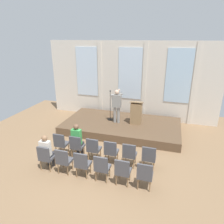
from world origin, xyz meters
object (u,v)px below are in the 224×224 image
(speaker, at_px, (117,104))
(chair_r0_c5, at_px, (149,156))
(audience_r0_c1, at_px, (77,139))
(chair_r1_c0, at_px, (46,156))
(chair_r1_c3, at_px, (102,166))
(chair_r1_c1, at_px, (64,159))
(chair_r1_c4, at_px, (123,170))
(chair_r0_c0, at_px, (61,143))
(lectern, at_px, (136,113))
(chair_r1_c2, at_px, (82,163))
(mic_stand, at_px, (110,114))
(audience_r1_c0, at_px, (47,150))
(chair_r0_c3, at_px, (111,151))
(chair_r0_c2, at_px, (93,148))
(chair_r0_c1, at_px, (77,145))
(chair_r1_c5, at_px, (145,174))
(chair_r0_c4, at_px, (129,153))

(speaker, relative_size, chair_r0_c5, 1.77)
(audience_r0_c1, distance_m, chair_r1_c0, 1.30)
(chair_r1_c3, bearing_deg, chair_r1_c1, 180.00)
(chair_r1_c3, relative_size, chair_r1_c4, 1.00)
(chair_r0_c0, relative_size, chair_r1_c3, 1.00)
(lectern, relative_size, chair_r0_c5, 1.23)
(lectern, distance_m, chair_r1_c2, 4.19)
(chair_r0_c5, bearing_deg, chair_r1_c0, -163.59)
(mic_stand, xyz_separation_m, audience_r1_c0, (-1.06, -4.05, 0.00))
(mic_stand, distance_m, audience_r0_c1, 3.07)
(speaker, bearing_deg, chair_r1_c2, -91.47)
(audience_r0_c1, xyz_separation_m, chair_r0_c3, (1.36, -0.08, -0.23))
(chair_r0_c2, height_order, chair_r1_c3, same)
(chair_r1_c0, xyz_separation_m, audience_r1_c0, (0.00, 0.08, 0.20))
(chair_r1_c4, bearing_deg, chair_r0_c1, 153.85)
(audience_r0_c1, xyz_separation_m, chair_r0_c5, (2.72, -0.08, -0.23))
(audience_r0_c1, height_order, audience_r1_c0, audience_r0_c1)
(chair_r0_c5, xyz_separation_m, chair_r1_c2, (-2.04, -1.00, 0.00))
(chair_r0_c5, bearing_deg, lectern, 108.25)
(chair_r0_c0, distance_m, chair_r0_c1, 0.68)
(chair_r0_c1, relative_size, audience_r0_c1, 0.68)
(lectern, distance_m, chair_r0_c5, 3.22)
(chair_r0_c0, bearing_deg, audience_r0_c1, 6.56)
(audience_r0_c1, distance_m, chair_r1_c5, 2.94)
(mic_stand, relative_size, chair_r1_c1, 1.65)
(chair_r0_c0, relative_size, chair_r0_c3, 1.00)
(chair_r0_c2, distance_m, chair_r1_c3, 1.21)
(chair_r1_c2, height_order, chair_r1_c3, same)
(audience_r0_c1, distance_m, chair_r1_c4, 2.32)
(audience_r1_c0, distance_m, chair_r1_c3, 2.05)
(chair_r0_c1, relative_size, chair_r1_c2, 1.00)
(chair_r0_c0, bearing_deg, chair_r0_c5, 0.00)
(chair_r1_c4, xyz_separation_m, chair_r1_c5, (0.68, 0.00, 0.00))
(mic_stand, bearing_deg, chair_r1_c5, -60.40)
(chair_r1_c1, relative_size, chair_r1_c5, 1.00)
(audience_r1_c0, bearing_deg, chair_r1_c4, -1.72)
(audience_r0_c1, bearing_deg, audience_r1_c0, -124.27)
(chair_r0_c4, xyz_separation_m, chair_r1_c4, (0.00, -1.00, 0.00))
(speaker, relative_size, mic_stand, 1.07)
(chair_r1_c5, bearing_deg, chair_r0_c5, 90.00)
(lectern, distance_m, chair_r1_c0, 4.72)
(mic_stand, bearing_deg, chair_r0_c1, -96.89)
(chair_r1_c1, bearing_deg, chair_r0_c1, 90.00)
(speaker, relative_size, chair_r1_c2, 1.77)
(chair_r1_c5, bearing_deg, chair_r1_c3, 180.00)
(chair_r0_c4, bearing_deg, chair_r1_c5, -55.82)
(audience_r0_c1, distance_m, chair_r0_c4, 2.06)
(chair_r1_c0, xyz_separation_m, chair_r1_c1, (0.68, 0.00, 0.00))
(chair_r0_c3, bearing_deg, audience_r1_c0, -155.73)
(chair_r1_c0, height_order, chair_r1_c5, same)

